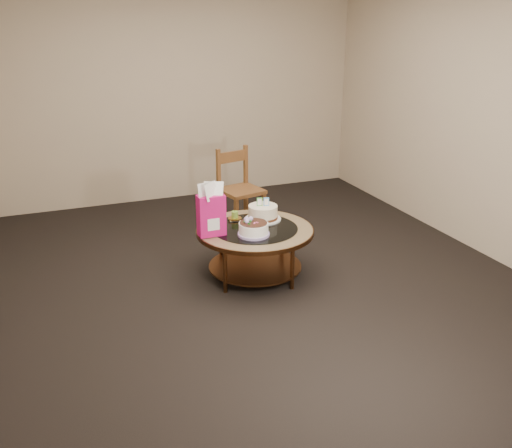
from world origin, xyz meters
name	(u,v)px	position (x,y,z in m)	size (l,w,h in m)	color
ground	(255,276)	(0.00, 0.00, 0.00)	(5.00, 5.00, 0.00)	black
room_walls	(255,101)	(0.00, 0.00, 1.54)	(4.52, 5.02, 2.61)	tan
coffee_table	(255,237)	(0.00, 0.00, 0.38)	(1.02, 1.02, 0.46)	#553018
decorated_cake	(253,229)	(-0.07, -0.15, 0.51)	(0.27, 0.27, 0.16)	#AD94D2
cream_cake	(263,213)	(0.14, 0.17, 0.52)	(0.33, 0.33, 0.21)	white
gift_bag	(211,210)	(-0.39, -0.01, 0.68)	(0.22, 0.16, 0.45)	#C61279
pillar_candle	(235,217)	(-0.09, 0.25, 0.49)	(0.12, 0.12, 0.09)	#E2BA5D
dining_chair	(239,189)	(0.28, 1.18, 0.44)	(0.48, 0.48, 0.87)	brown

